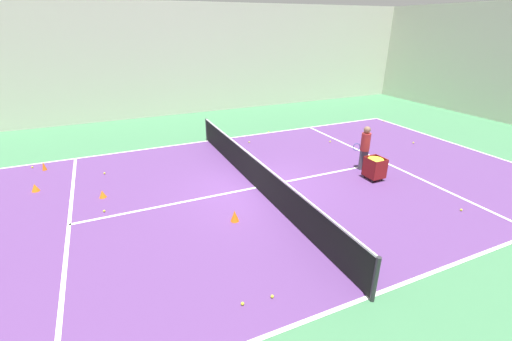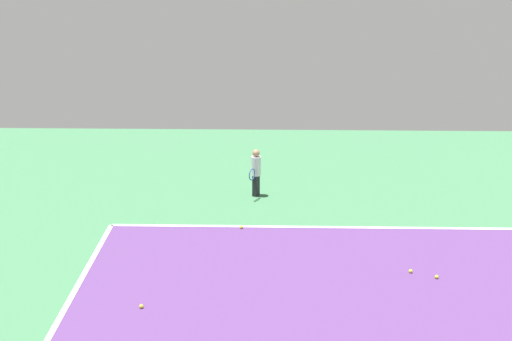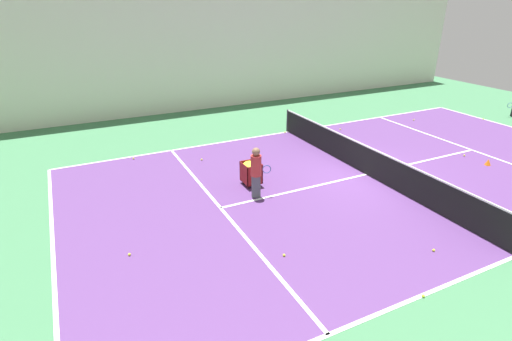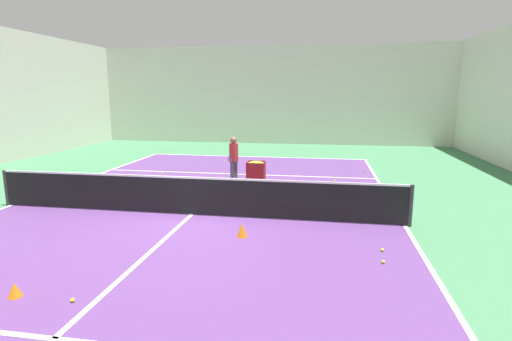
# 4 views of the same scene
# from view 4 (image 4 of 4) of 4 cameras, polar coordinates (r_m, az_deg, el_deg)

# --- Properties ---
(ground_plane) EXTENTS (36.46, 36.46, 0.00)m
(ground_plane) POSITION_cam_4_polar(r_m,az_deg,el_deg) (11.12, -9.20, -6.28)
(ground_plane) COLOR #3D754C
(court_playing_area) EXTENTS (11.18, 20.76, 0.00)m
(court_playing_area) POSITION_cam_4_polar(r_m,az_deg,el_deg) (11.12, -9.20, -6.27)
(court_playing_area) COLOR #563370
(court_playing_area) RESTS_ON ground
(line_baseline_far) EXTENTS (11.18, 0.10, 0.00)m
(line_baseline_far) POSITION_cam_4_polar(r_m,az_deg,el_deg) (20.97, -0.05, 1.98)
(line_baseline_far) COLOR white
(line_baseline_far) RESTS_ON ground
(line_sideline_left) EXTENTS (0.10, 20.76, 0.00)m
(line_sideline_left) POSITION_cam_4_polar(r_m,az_deg,el_deg) (13.93, -31.58, -4.25)
(line_sideline_left) COLOR white
(line_sideline_left) RESTS_ON ground
(line_sideline_right) EXTENTS (0.10, 20.76, 0.00)m
(line_sideline_right) POSITION_cam_4_polar(r_m,az_deg,el_deg) (10.75, 20.53, -7.42)
(line_sideline_right) COLOR white
(line_sideline_right) RESTS_ON ground
(line_service_near) EXTENTS (11.18, 0.10, 0.00)m
(line_service_near) POSITION_cam_4_polar(r_m,az_deg,el_deg) (6.45, -26.88, -20.65)
(line_service_near) COLOR white
(line_service_near) RESTS_ON ground
(line_service_far) EXTENTS (11.18, 0.10, 0.00)m
(line_service_far) POSITION_cam_4_polar(r_m,az_deg,el_deg) (16.46, -2.80, -0.51)
(line_service_far) COLOR white
(line_service_far) RESTS_ON ground
(line_centre_service) EXTENTS (0.10, 11.42, 0.00)m
(line_centre_service) POSITION_cam_4_polar(r_m,az_deg,el_deg) (11.12, -9.20, -6.25)
(line_centre_service) COLOR white
(line_centre_service) RESTS_ON ground
(hall_enclosure_far) EXTENTS (22.88, 0.15, 6.35)m
(hall_enclosure_far) POSITION_cam_4_polar(r_m,az_deg,el_deg) (26.58, 2.16, 10.71)
(hall_enclosure_far) COLOR silver
(hall_enclosure_far) RESTS_ON ground
(tennis_net) EXTENTS (11.48, 0.10, 1.07)m
(tennis_net) POSITION_cam_4_polar(r_m,az_deg,el_deg) (10.97, -9.29, -3.53)
(tennis_net) COLOR #2D2D33
(tennis_net) RESTS_ON ground
(coach_at_net) EXTENTS (0.43, 0.70, 1.69)m
(coach_at_net) POSITION_cam_4_polar(r_m,az_deg,el_deg) (14.98, -3.21, 2.11)
(coach_at_net) COLOR #4C4C56
(coach_at_net) RESTS_ON ground
(ball_cart) EXTENTS (0.64, 0.58, 0.83)m
(ball_cart) POSITION_cam_4_polar(r_m,az_deg,el_deg) (14.63, -0.00, 0.40)
(ball_cart) COLOR maroon
(ball_cart) RESTS_ON ground
(training_cone_0) EXTENTS (0.24, 0.24, 0.33)m
(training_cone_0) POSITION_cam_4_polar(r_m,az_deg,el_deg) (9.32, -2.00, -8.48)
(training_cone_0) COLOR orange
(training_cone_0) RESTS_ON ground
(training_cone_2) EXTENTS (0.23, 0.23, 0.25)m
(training_cone_2) POSITION_cam_4_polar(r_m,az_deg,el_deg) (7.83, -31.22, -14.36)
(training_cone_2) COLOR orange
(training_cone_2) RESTS_ON ground
(tennis_ball_0) EXTENTS (0.07, 0.07, 0.07)m
(tennis_ball_0) POSITION_cam_4_polar(r_m,az_deg,el_deg) (22.18, -12.61, 2.29)
(tennis_ball_0) COLOR yellow
(tennis_ball_0) RESTS_ON ground
(tennis_ball_1) EXTENTS (0.07, 0.07, 0.07)m
(tennis_ball_1) POSITION_cam_4_polar(r_m,az_deg,el_deg) (16.89, -13.23, -0.38)
(tennis_ball_1) COLOR yellow
(tennis_ball_1) RESTS_ON ground
(tennis_ball_4) EXTENTS (0.07, 0.07, 0.07)m
(tennis_ball_4) POSITION_cam_4_polar(r_m,az_deg,el_deg) (7.27, -24.74, -16.47)
(tennis_ball_4) COLOR yellow
(tennis_ball_4) RESTS_ON ground
(tennis_ball_5) EXTENTS (0.07, 0.07, 0.07)m
(tennis_ball_5) POSITION_cam_4_polar(r_m,az_deg,el_deg) (8.94, 17.60, -10.76)
(tennis_ball_5) COLOR yellow
(tennis_ball_5) RESTS_ON ground
(tennis_ball_8) EXTENTS (0.07, 0.07, 0.07)m
(tennis_ball_8) POSITION_cam_4_polar(r_m,az_deg,el_deg) (17.76, 15.25, 0.07)
(tennis_ball_8) COLOR yellow
(tennis_ball_8) RESTS_ON ground
(tennis_ball_10) EXTENTS (0.07, 0.07, 0.07)m
(tennis_ball_10) POSITION_cam_4_polar(r_m,az_deg,el_deg) (19.57, -4.59, 1.39)
(tennis_ball_10) COLOR yellow
(tennis_ball_10) RESTS_ON ground
(tennis_ball_12) EXTENTS (0.07, 0.07, 0.07)m
(tennis_ball_12) POSITION_cam_4_polar(r_m,az_deg,el_deg) (15.32, 11.17, -1.44)
(tennis_ball_12) COLOR yellow
(tennis_ball_12) RESTS_ON ground
(tennis_ball_13) EXTENTS (0.07, 0.07, 0.07)m
(tennis_ball_13) POSITION_cam_4_polar(r_m,az_deg,el_deg) (16.45, -24.31, -1.37)
(tennis_ball_13) COLOR yellow
(tennis_ball_13) RESTS_ON ground
(tennis_ball_14) EXTENTS (0.07, 0.07, 0.07)m
(tennis_ball_14) POSITION_cam_4_polar(r_m,az_deg,el_deg) (8.36, 17.72, -12.32)
(tennis_ball_14) COLOR yellow
(tennis_ball_14) RESTS_ON ground
(tennis_ball_15) EXTENTS (0.07, 0.07, 0.07)m
(tennis_ball_15) POSITION_cam_4_polar(r_m,az_deg,el_deg) (14.57, -24.09, -2.84)
(tennis_ball_15) COLOR yellow
(tennis_ball_15) RESTS_ON ground
(tennis_ball_18) EXTENTS (0.07, 0.07, 0.07)m
(tennis_ball_18) POSITION_cam_4_polar(r_m,az_deg,el_deg) (10.95, 19.91, -6.88)
(tennis_ball_18) COLOR yellow
(tennis_ball_18) RESTS_ON ground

